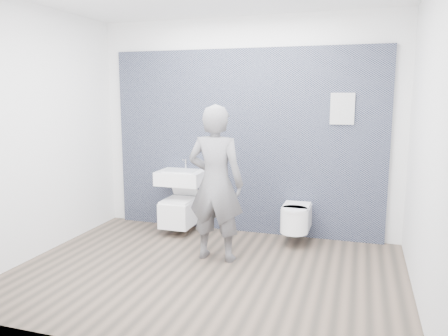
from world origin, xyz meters
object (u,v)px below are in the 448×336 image
(toilet_square, at_px, (180,211))
(toilet_rounded, at_px, (296,218))
(visitor, at_px, (216,183))
(washbasin, at_px, (181,177))

(toilet_square, xyz_separation_m, toilet_rounded, (1.54, -0.01, 0.03))
(visitor, bearing_deg, toilet_rounded, -134.55)
(toilet_rounded, relative_size, visitor, 0.33)
(washbasin, xyz_separation_m, toilet_rounded, (1.54, -0.06, -0.41))
(washbasin, relative_size, visitor, 0.35)
(washbasin, height_order, toilet_square, washbasin)
(toilet_square, height_order, toilet_rounded, toilet_square)
(visitor, bearing_deg, toilet_square, -44.26)
(toilet_square, distance_m, visitor, 1.22)
(washbasin, height_order, visitor, visitor)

